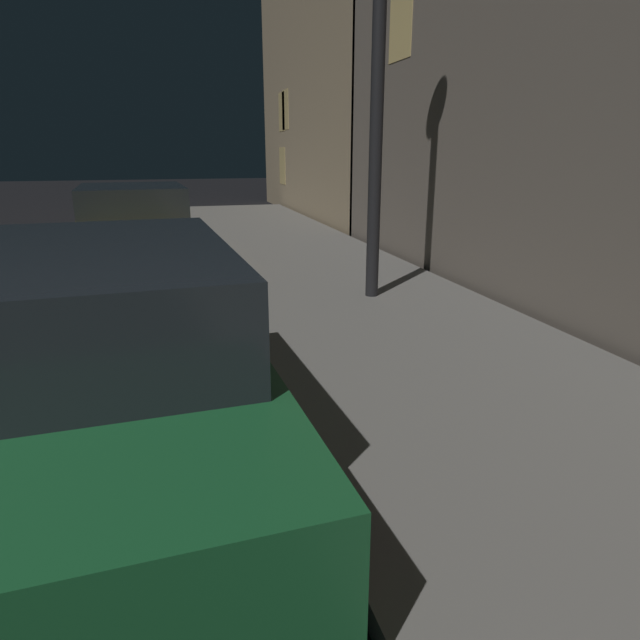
% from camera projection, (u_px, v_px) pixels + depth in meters
% --- Properties ---
extents(car_green, '(2.18, 4.63, 1.43)m').
position_uv_depth(car_green, '(101.00, 354.00, 3.46)').
color(car_green, '#19592D').
rests_on(car_green, ground).
extents(car_yellow_cab, '(2.16, 4.14, 1.43)m').
position_uv_depth(car_yellow_cab, '(136.00, 232.00, 8.65)').
color(car_yellow_cab, gold).
rests_on(car_yellow_cab, ground).
extents(building_far, '(6.41, 10.43, 10.75)m').
position_uv_depth(building_far, '(399.00, 30.00, 16.31)').
color(building_far, '#998466').
rests_on(building_far, ground).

